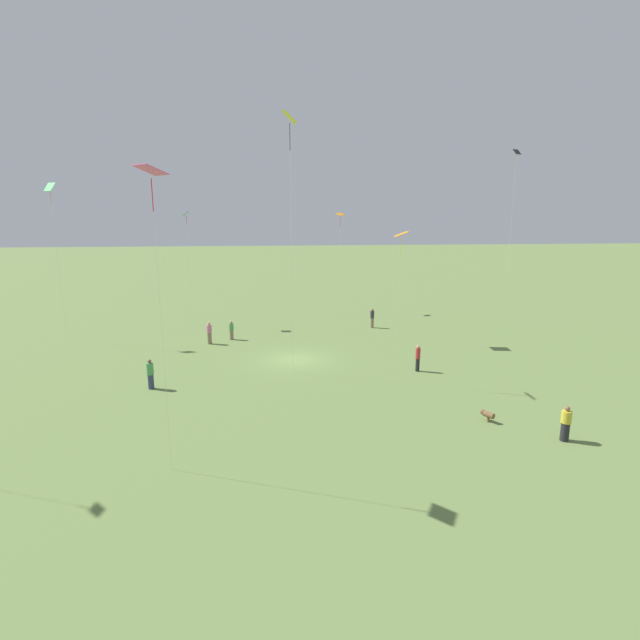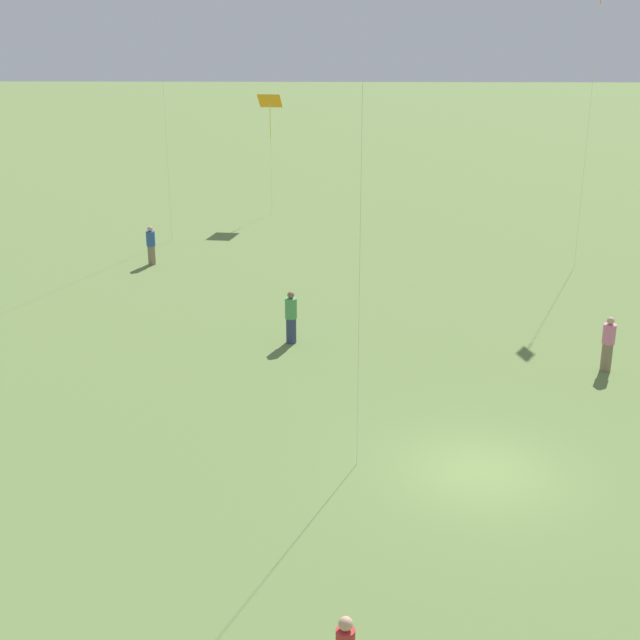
{
  "view_description": "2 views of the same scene",
  "coord_description": "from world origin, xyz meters",
  "px_view_note": "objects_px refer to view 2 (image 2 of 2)",
  "views": [
    {
      "loc": [
        1.53,
        34.88,
        10.64
      ],
      "look_at": [
        -1.31,
        5.5,
        4.13
      ],
      "focal_mm": 28.0,
      "sensor_mm": 36.0,
      "label": 1
    },
    {
      "loc": [
        -20.04,
        3.67,
        11.16
      ],
      "look_at": [
        1.64,
        4.09,
        3.46
      ],
      "focal_mm": 50.0,
      "sensor_mm": 36.0,
      "label": 2
    }
  ],
  "objects_px": {
    "person_2": "(291,318)",
    "person_3": "(608,344)",
    "person_4": "(151,245)",
    "kite_8": "(270,103)"
  },
  "relations": [
    {
      "from": "person_3",
      "to": "kite_8",
      "type": "relative_size",
      "value": 0.28
    },
    {
      "from": "person_2",
      "to": "kite_8",
      "type": "distance_m",
      "value": 21.03
    },
    {
      "from": "person_3",
      "to": "kite_8",
      "type": "height_order",
      "value": "kite_8"
    },
    {
      "from": "person_4",
      "to": "person_2",
      "type": "bearing_deg",
      "value": 11.59
    },
    {
      "from": "kite_8",
      "to": "person_2",
      "type": "bearing_deg",
      "value": 146.83
    },
    {
      "from": "person_2",
      "to": "person_3",
      "type": "distance_m",
      "value": 10.53
    },
    {
      "from": "person_4",
      "to": "kite_8",
      "type": "height_order",
      "value": "kite_8"
    },
    {
      "from": "person_2",
      "to": "person_4",
      "type": "distance_m",
      "value": 11.96
    },
    {
      "from": "person_2",
      "to": "person_4",
      "type": "bearing_deg",
      "value": -27.99
    },
    {
      "from": "person_2",
      "to": "person_3",
      "type": "xyz_separation_m",
      "value": [
        -2.31,
        -10.27,
        -0.02
      ]
    }
  ]
}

